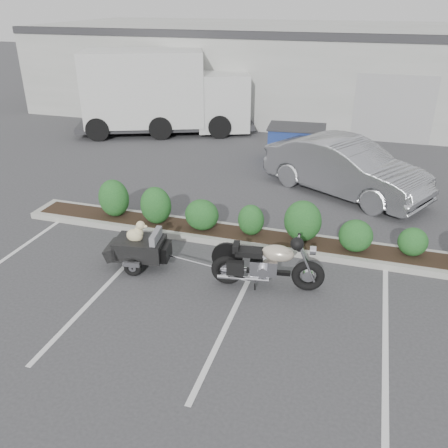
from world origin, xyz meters
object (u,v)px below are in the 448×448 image
(motorcycle, at_px, (267,265))
(pet_trailer, at_px, (139,247))
(delivery_truck, at_px, (164,94))
(sedan, at_px, (346,168))
(dumpster, at_px, (296,144))

(motorcycle, distance_m, pet_trailer, 2.79)
(pet_trailer, height_order, delivery_truck, delivery_truck)
(motorcycle, height_order, sedan, sedan)
(dumpster, bearing_deg, delivery_truck, 153.22)
(sedan, height_order, dumpster, sedan)
(sedan, distance_m, delivery_truck, 9.22)
(dumpster, bearing_deg, motorcycle, -89.38)
(motorcycle, xyz_separation_m, dumpster, (-0.76, 8.04, 0.13))
(pet_trailer, distance_m, sedan, 6.76)
(motorcycle, distance_m, delivery_truck, 12.45)
(dumpster, distance_m, delivery_truck, 6.47)
(pet_trailer, bearing_deg, dumpster, 67.26)
(pet_trailer, relative_size, sedan, 0.38)
(sedan, xyz_separation_m, dumpster, (-1.84, 2.49, -0.15))
(sedan, bearing_deg, delivery_truck, 86.59)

